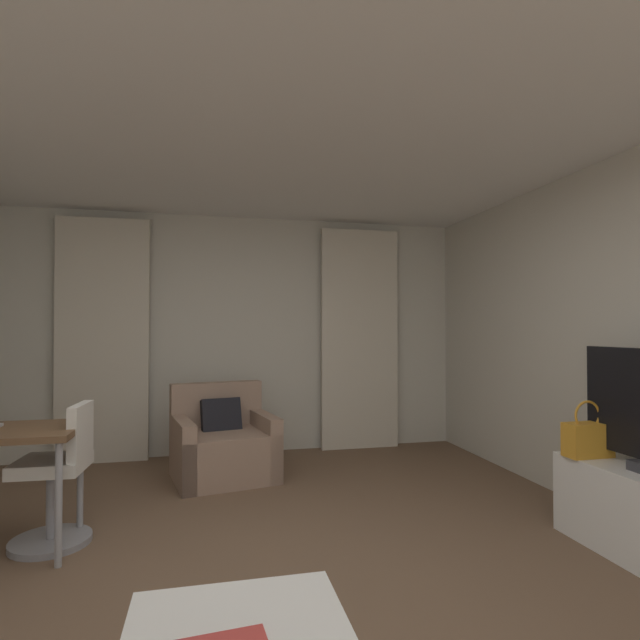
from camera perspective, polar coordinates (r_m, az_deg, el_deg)
name	(u,v)px	position (r m, az deg, el deg)	size (l,w,h in m)	color
ground_plane	(273,597)	(2.87, -5.50, -29.28)	(12.00, 12.00, 0.00)	brown
wall_window	(238,334)	(5.55, -9.47, -1.64)	(5.12, 0.06, 2.60)	beige
ceiling	(274,83)	(2.83, -5.39, 25.61)	(5.12, 6.12, 0.06)	white
curtain_left_panel	(103,340)	(5.51, -23.82, -2.09)	(0.90, 0.06, 2.50)	beige
curtain_right_panel	(360,339)	(5.67, 4.62, -2.15)	(0.90, 0.06, 2.50)	beige
armchair	(223,446)	(4.73, -11.14, -14.14)	(1.00, 0.93, 0.84)	#997A66
desk_chair	(58,481)	(3.68, -28.02, -16.16)	(0.48, 0.48, 0.88)	gray
handbag_primary	(588,438)	(3.76, 28.56, -11.92)	(0.30, 0.14, 0.37)	orange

